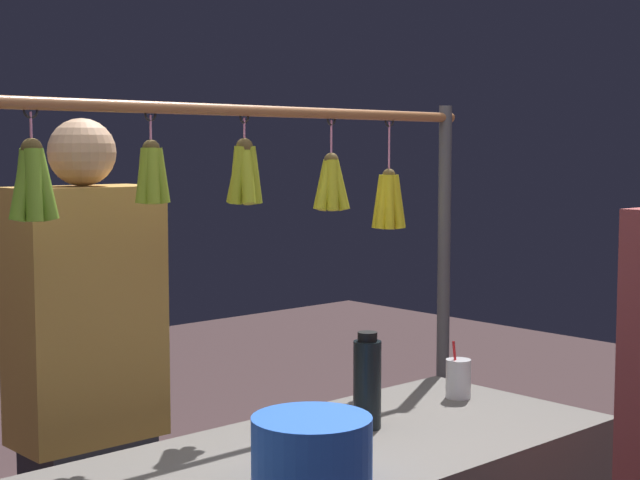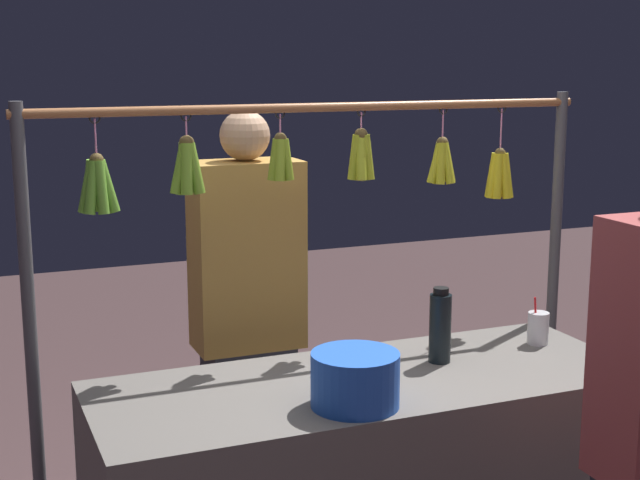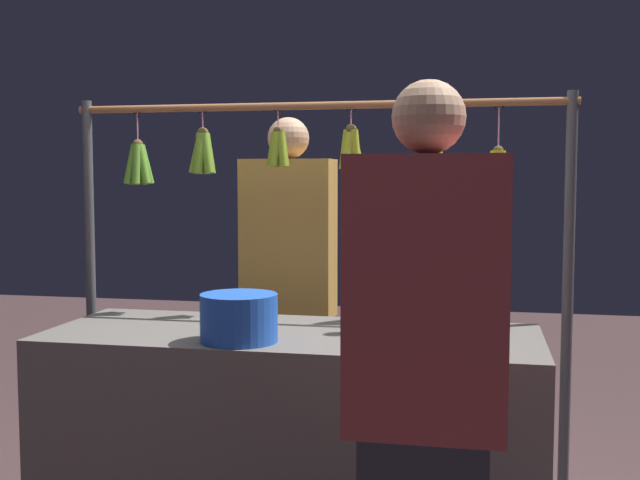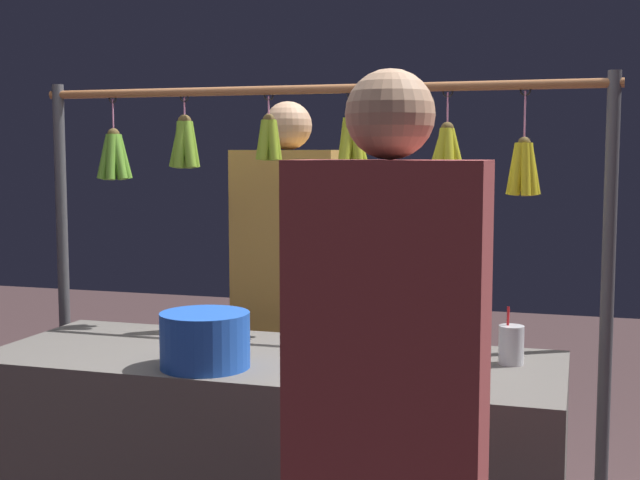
% 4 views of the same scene
% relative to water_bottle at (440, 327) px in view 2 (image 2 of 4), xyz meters
% --- Properties ---
extents(display_rack, '(2.11, 0.13, 1.83)m').
position_rel_water_bottle_xyz_m(display_rack, '(0.33, -0.34, 0.29)').
color(display_rack, '#4C4C51').
rests_on(display_rack, ground).
extents(water_bottle, '(0.08, 0.08, 0.27)m').
position_rel_water_bottle_xyz_m(water_bottle, '(0.00, 0.00, 0.00)').
color(water_bottle, black).
rests_on(water_bottle, market_counter).
extents(blue_bucket, '(0.27, 0.27, 0.17)m').
position_rel_water_bottle_xyz_m(blue_bucket, '(0.44, 0.27, -0.04)').
color(blue_bucket, blue).
rests_on(blue_bucket, market_counter).
extents(drink_cup, '(0.08, 0.08, 0.18)m').
position_rel_water_bottle_xyz_m(drink_cup, '(-0.44, -0.04, -0.07)').
color(drink_cup, silver).
rests_on(drink_cup, market_counter).
extents(vendor_person, '(0.42, 0.23, 1.76)m').
position_rel_water_bottle_xyz_m(vendor_person, '(0.49, -0.65, -0.17)').
color(vendor_person, '#2D2D38').
rests_on(vendor_person, ground).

